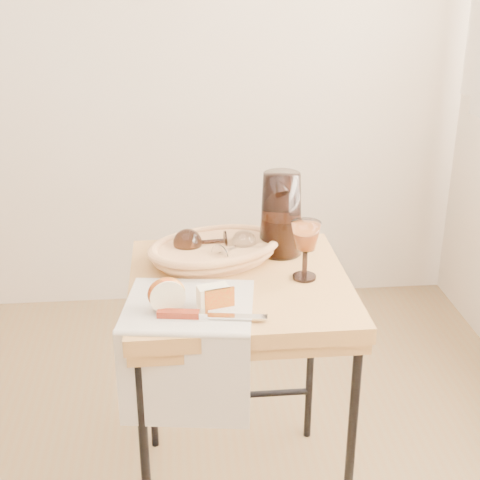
{
  "coord_description": "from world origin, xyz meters",
  "views": [
    {
      "loc": [
        0.53,
        -1.14,
        1.53
      ],
      "look_at": [
        0.68,
        0.45,
        0.85
      ],
      "focal_mm": 51.25,
      "sensor_mm": 36.0,
      "label": 1
    }
  ],
  "objects_px": {
    "tea_towel": "(189,305)",
    "pitcher": "(281,214)",
    "goblet_lying_b": "(234,248)",
    "wine_goblet": "(305,250)",
    "bread_basket": "(215,252)",
    "apple_half": "(166,294)",
    "table_knife": "(207,314)",
    "goblet_lying_a": "(204,242)",
    "side_table": "(239,395)"
  },
  "relations": [
    {
      "from": "bread_basket",
      "to": "goblet_lying_b",
      "type": "distance_m",
      "value": 0.06
    },
    {
      "from": "side_table",
      "to": "tea_towel",
      "type": "xyz_separation_m",
      "value": [
        -0.14,
        -0.14,
        0.37
      ]
    },
    {
      "from": "goblet_lying_a",
      "to": "apple_half",
      "type": "xyz_separation_m",
      "value": [
        -0.1,
        -0.29,
        -0.0
      ]
    },
    {
      "from": "bread_basket",
      "to": "apple_half",
      "type": "height_order",
      "value": "apple_half"
    },
    {
      "from": "apple_half",
      "to": "table_knife",
      "type": "xyz_separation_m",
      "value": [
        0.09,
        -0.05,
        -0.03
      ]
    },
    {
      "from": "goblet_lying_a",
      "to": "apple_half",
      "type": "bearing_deg",
      "value": 67.05
    },
    {
      "from": "tea_towel",
      "to": "bread_basket",
      "type": "bearing_deg",
      "value": 80.76
    },
    {
      "from": "tea_towel",
      "to": "goblet_lying_b",
      "type": "relative_size",
      "value": 2.68
    },
    {
      "from": "tea_towel",
      "to": "goblet_lying_b",
      "type": "distance_m",
      "value": 0.28
    },
    {
      "from": "wine_goblet",
      "to": "apple_half",
      "type": "height_order",
      "value": "wine_goblet"
    },
    {
      "from": "table_knife",
      "to": "pitcher",
      "type": "bearing_deg",
      "value": 67.44
    },
    {
      "from": "goblet_lying_a",
      "to": "wine_goblet",
      "type": "distance_m",
      "value": 0.3
    },
    {
      "from": "tea_towel",
      "to": "goblet_lying_a",
      "type": "distance_m",
      "value": 0.28
    },
    {
      "from": "goblet_lying_b",
      "to": "wine_goblet",
      "type": "xyz_separation_m",
      "value": [
        0.18,
        -0.11,
        0.03
      ]
    },
    {
      "from": "goblet_lying_a",
      "to": "pitcher",
      "type": "distance_m",
      "value": 0.23
    },
    {
      "from": "side_table",
      "to": "goblet_lying_b",
      "type": "xyz_separation_m",
      "value": [
        -0.01,
        0.1,
        0.41
      ]
    },
    {
      "from": "wine_goblet",
      "to": "table_knife",
      "type": "bearing_deg",
      "value": -143.27
    },
    {
      "from": "tea_towel",
      "to": "bread_basket",
      "type": "relative_size",
      "value": 0.91
    },
    {
      "from": "wine_goblet",
      "to": "tea_towel",
      "type": "bearing_deg",
      "value": -157.53
    },
    {
      "from": "pitcher",
      "to": "table_knife",
      "type": "distance_m",
      "value": 0.45
    },
    {
      "from": "bread_basket",
      "to": "apple_half",
      "type": "relative_size",
      "value": 3.74
    },
    {
      "from": "goblet_lying_b",
      "to": "wine_goblet",
      "type": "bearing_deg",
      "value": -78.08
    },
    {
      "from": "tea_towel",
      "to": "apple_half",
      "type": "relative_size",
      "value": 3.41
    },
    {
      "from": "wine_goblet",
      "to": "table_knife",
      "type": "height_order",
      "value": "wine_goblet"
    },
    {
      "from": "table_knife",
      "to": "tea_towel",
      "type": "bearing_deg",
      "value": 129.61
    },
    {
      "from": "bread_basket",
      "to": "goblet_lying_b",
      "type": "height_order",
      "value": "goblet_lying_b"
    },
    {
      "from": "pitcher",
      "to": "wine_goblet",
      "type": "height_order",
      "value": "pitcher"
    },
    {
      "from": "side_table",
      "to": "table_knife",
      "type": "bearing_deg",
      "value": -114.25
    },
    {
      "from": "side_table",
      "to": "goblet_lying_a",
      "type": "distance_m",
      "value": 0.45
    },
    {
      "from": "side_table",
      "to": "pitcher",
      "type": "relative_size",
      "value": 2.66
    },
    {
      "from": "tea_towel",
      "to": "goblet_lying_b",
      "type": "bearing_deg",
      "value": 69.29
    },
    {
      "from": "tea_towel",
      "to": "pitcher",
      "type": "height_order",
      "value": "pitcher"
    },
    {
      "from": "bread_basket",
      "to": "pitcher",
      "type": "height_order",
      "value": "pitcher"
    },
    {
      "from": "side_table",
      "to": "bread_basket",
      "type": "relative_size",
      "value": 2.16
    },
    {
      "from": "bread_basket",
      "to": "goblet_lying_a",
      "type": "height_order",
      "value": "goblet_lying_a"
    },
    {
      "from": "tea_towel",
      "to": "pitcher",
      "type": "xyz_separation_m",
      "value": [
        0.27,
        0.3,
        0.12
      ]
    },
    {
      "from": "goblet_lying_b",
      "to": "wine_goblet",
      "type": "relative_size",
      "value": 0.72
    },
    {
      "from": "bread_basket",
      "to": "table_knife",
      "type": "height_order",
      "value": "bread_basket"
    },
    {
      "from": "goblet_lying_b",
      "to": "table_knife",
      "type": "bearing_deg",
      "value": -152.09
    },
    {
      "from": "side_table",
      "to": "apple_half",
      "type": "distance_m",
      "value": 0.48
    },
    {
      "from": "side_table",
      "to": "apple_half",
      "type": "relative_size",
      "value": 8.08
    },
    {
      "from": "goblet_lying_a",
      "to": "goblet_lying_b",
      "type": "bearing_deg",
      "value": 152.7
    },
    {
      "from": "side_table",
      "to": "tea_towel",
      "type": "height_order",
      "value": "tea_towel"
    },
    {
      "from": "side_table",
      "to": "wine_goblet",
      "type": "bearing_deg",
      "value": -3.74
    },
    {
      "from": "goblet_lying_a",
      "to": "wine_goblet",
      "type": "xyz_separation_m",
      "value": [
        0.26,
        -0.15,
        0.03
      ]
    },
    {
      "from": "goblet_lying_b",
      "to": "side_table",
      "type": "bearing_deg",
      "value": -132.84
    },
    {
      "from": "pitcher",
      "to": "apple_half",
      "type": "bearing_deg",
      "value": -151.68
    },
    {
      "from": "goblet_lying_a",
      "to": "wine_goblet",
      "type": "height_order",
      "value": "wine_goblet"
    },
    {
      "from": "table_knife",
      "to": "bread_basket",
      "type": "bearing_deg",
      "value": 92.2
    },
    {
      "from": "goblet_lying_b",
      "to": "wine_goblet",
      "type": "height_order",
      "value": "wine_goblet"
    }
  ]
}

